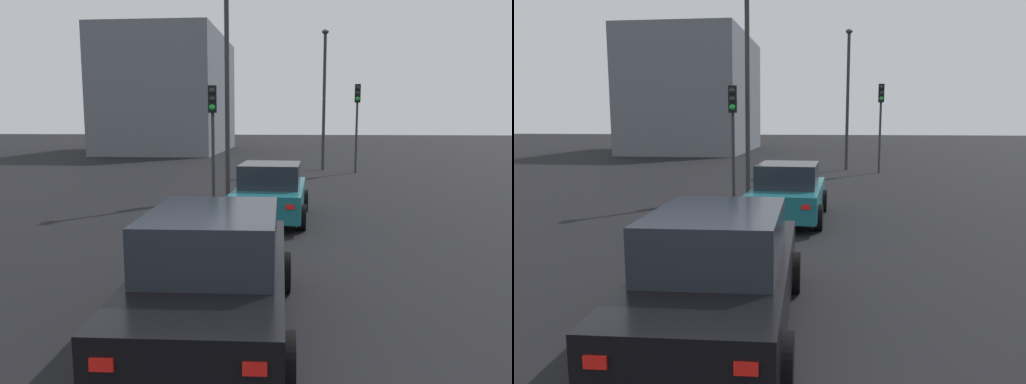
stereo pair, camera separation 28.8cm
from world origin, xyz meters
The scene contains 7 objects.
car_teal_lead centered at (8.38, -0.06, 0.74)m, with size 4.16×2.09×1.54m.
car_black_second centered at (1.25, 0.23, 0.77)m, with size 4.73×2.07×1.62m.
traffic_light_near_left centered at (20.30, -3.70, 3.17)m, with size 0.32×0.29×4.42m.
traffic_light_near_right centered at (11.72, 2.11, 2.75)m, with size 0.32×0.30×3.82m.
street_lamp_kerbside centered at (21.69, -2.11, 4.31)m, with size 0.56×0.36×7.31m.
street_lamp_far centered at (12.05, 1.65, 4.11)m, with size 0.56×0.36×6.93m.
building_facade_left centered at (36.21, 10.00, 4.76)m, with size 14.04×8.99×9.53m, color slate.
Camera 1 is at (-4.60, -0.79, 2.71)m, focal length 34.02 mm.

